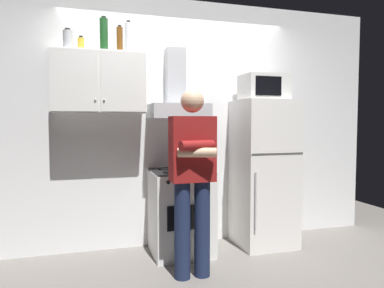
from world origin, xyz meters
name	(u,v)px	position (x,y,z in m)	size (l,w,h in m)	color
ground_plane	(192,261)	(0.00, 0.00, 0.00)	(7.00, 7.00, 0.00)	slate
back_wall_tiled	(177,123)	(0.00, 0.60, 1.35)	(4.80, 0.10, 2.70)	white
upper_cabinet	(99,83)	(-0.85, 0.37, 1.75)	(0.90, 0.37, 0.60)	white
stove_oven	(181,212)	(-0.05, 0.25, 0.43)	(0.60, 0.62, 0.87)	white
range_hood	(177,100)	(-0.05, 0.38, 1.60)	(0.60, 0.44, 0.75)	#B7BABF
refrigerator	(264,173)	(0.90, 0.25, 0.80)	(0.60, 0.62, 1.60)	white
microwave	(264,88)	(0.90, 0.27, 1.74)	(0.48, 0.37, 0.28)	silver
person_standing	(192,175)	(-0.10, -0.36, 0.90)	(0.38, 0.33, 1.64)	#192342
cooking_pot	(196,166)	(0.08, 0.13, 0.92)	(0.32, 0.22, 0.09)	#B7BABF
bottle_beer_brown	(120,40)	(-0.64, 0.38, 2.18)	(0.06, 0.06, 0.27)	brown
bottle_wine_green	(104,35)	(-0.79, 0.38, 2.22)	(0.08, 0.08, 0.35)	#19471E
bottle_spice_jar	(81,44)	(-1.01, 0.36, 2.11)	(0.06, 0.06, 0.14)	gold
bottle_vodka_clear	(129,38)	(-0.55, 0.36, 2.20)	(0.07, 0.07, 0.32)	silver
bottle_canister_steel	(68,40)	(-1.13, 0.35, 2.14)	(0.09, 0.09, 0.20)	#B2B5BA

